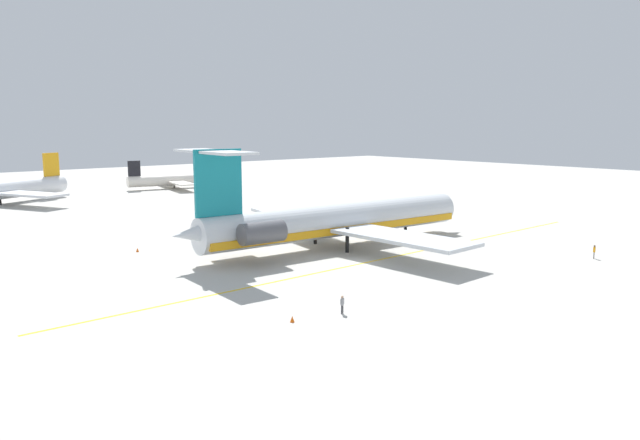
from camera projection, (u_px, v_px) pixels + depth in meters
The scene contains 9 objects.
ground at pixel (357, 264), 73.14m from camera, with size 362.67×362.67×0.00m, color #B7B5AD.
main_jetliner at pixel (331, 221), 81.92m from camera, with size 47.60×42.21×13.86m.
airliner_mid_left at pixel (177, 180), 159.38m from camera, with size 25.22×25.10×7.56m.
ground_crew_near_nose at pixel (342, 302), 53.62m from camera, with size 0.43×0.27×1.69m.
ground_crew_near_tail at pixel (594, 250), 75.76m from camera, with size 0.40×0.28×1.74m.
ground_crew_portside at pixel (332, 210), 110.68m from camera, with size 0.29×0.45×1.79m.
safety_cone_nose at pixel (137, 250), 79.90m from camera, with size 0.40×0.40×0.55m, color #EA590F.
safety_cone_wingtip at pixel (292, 319), 51.49m from camera, with size 0.40×0.40×0.55m, color #EA590F.
taxiway_centreline at pixel (388, 258), 76.28m from camera, with size 86.76×0.36×0.01m, color gold.
Camera 1 is at (-49.53, -51.63, 16.70)m, focal length 33.92 mm.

